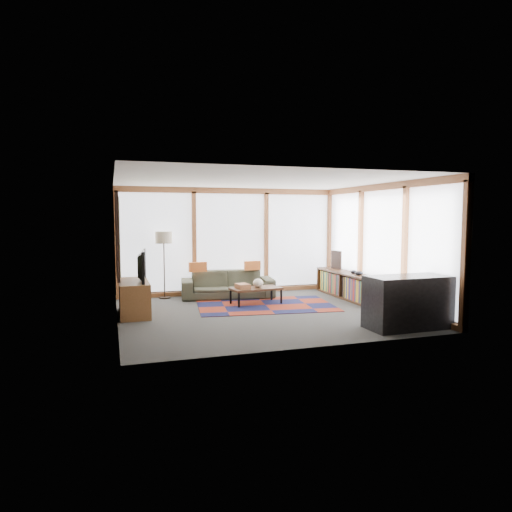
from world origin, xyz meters
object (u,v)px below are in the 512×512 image
object	(u,v)px
tv_console	(134,298)
television	(138,266)
coffee_table	(256,296)
bar_counter	(408,302)
bookshelf	(347,285)
floor_lamp	(164,265)
sofa	(228,284)

from	to	relation	value
tv_console	television	size ratio (longest dim) A/B	1.26
coffee_table	bar_counter	size ratio (longest dim) A/B	0.76
television	bookshelf	bearing A→B (deg)	-79.90
coffee_table	television	distance (m)	2.64
bookshelf	bar_counter	xyz separation A→B (m)	(-0.44, -2.88, 0.15)
floor_lamp	bookshelf	xyz separation A→B (m)	(4.09, -1.27, -0.48)
sofa	bookshelf	xyz separation A→B (m)	(2.66, -0.92, -0.01)
sofa	floor_lamp	xyz separation A→B (m)	(-1.43, 0.35, 0.47)
coffee_table	bookshelf	distance (m)	2.27
sofa	floor_lamp	distance (m)	1.54
coffee_table	television	bearing A→B (deg)	-172.28
coffee_table	television	size ratio (longest dim) A/B	1.03
bookshelf	coffee_table	bearing A→B (deg)	-178.57
floor_lamp	bookshelf	size ratio (longest dim) A/B	0.65
floor_lamp	coffee_table	world-z (taller)	floor_lamp
floor_lamp	bookshelf	distance (m)	4.31
floor_lamp	tv_console	xyz separation A→B (m)	(-0.77, -1.62, -0.45)
sofa	television	distance (m)	2.57
television	bar_counter	xyz separation A→B (m)	(4.33, -2.49, -0.51)
sofa	coffee_table	xyz separation A→B (m)	(0.39, -0.98, -0.13)
sofa	television	bearing A→B (deg)	-140.08
tv_console	sofa	bearing A→B (deg)	30.01
sofa	bookshelf	bearing A→B (deg)	-11.07
coffee_table	television	world-z (taller)	television
coffee_table	bookshelf	size ratio (longest dim) A/B	0.45
sofa	bar_counter	bearing A→B (deg)	-51.77
bookshelf	tv_console	size ratio (longest dim) A/B	1.83
sofa	coffee_table	world-z (taller)	sofa
television	floor_lamp	bearing A→B (deg)	-16.84
bookshelf	bar_counter	distance (m)	2.92
bar_counter	floor_lamp	bearing A→B (deg)	130.54
bookshelf	bar_counter	world-z (taller)	bar_counter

